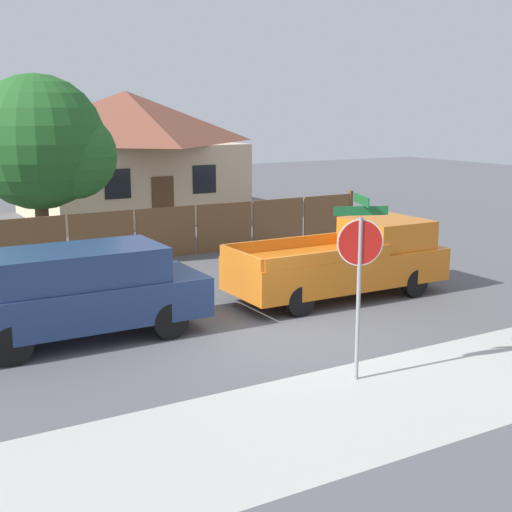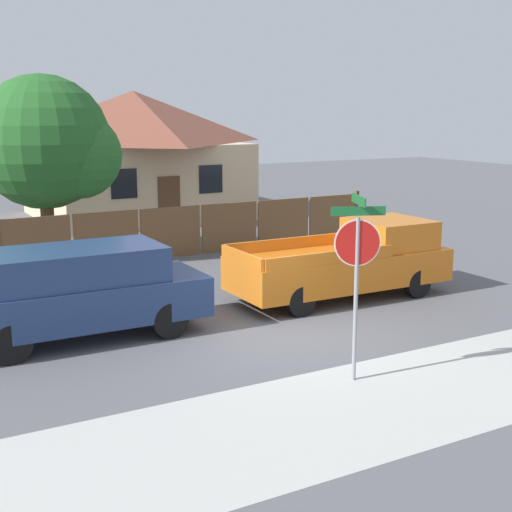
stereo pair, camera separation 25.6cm
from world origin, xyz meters
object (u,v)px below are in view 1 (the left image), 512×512
house (127,152)px  oak_tree (45,145)px  red_suv (79,291)px  orange_pickup (346,261)px  stop_sign (360,256)px

house → oak_tree: oak_tree is taller
oak_tree → red_suv: bearing=-100.7°
red_suv → orange_pickup: red_suv is taller
oak_tree → stop_sign: size_ratio=1.76×
oak_tree → red_suv: size_ratio=1.11×
orange_pickup → stop_sign: (-3.25, -4.51, 1.28)m
house → stop_sign: bearing=-99.7°
red_suv → stop_sign: (3.40, -4.52, 1.14)m
red_suv → stop_sign: stop_sign is taller
oak_tree → stop_sign: oak_tree is taller
oak_tree → stop_sign: bearing=-81.1°
oak_tree → stop_sign: (1.93, -12.26, -1.33)m
stop_sign → red_suv: bearing=149.5°
oak_tree → house: bearing=54.7°
red_suv → stop_sign: size_ratio=1.57×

